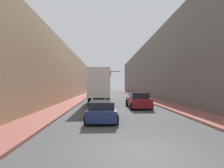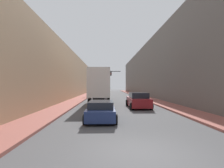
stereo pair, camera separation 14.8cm
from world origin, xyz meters
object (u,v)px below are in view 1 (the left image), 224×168
sedan_car (102,111)px  semi_truck (100,85)px  traffic_signal_gantry (98,78)px  suv_car (138,100)px

sedan_car → semi_truck: bearing=92.2°
traffic_signal_gantry → suv_car: bearing=-76.0°
semi_truck → sedan_car: 12.34m
traffic_signal_gantry → semi_truck: bearing=-86.6°
suv_car → traffic_signal_gantry: (-5.08, 20.31, 3.27)m
sedan_car → traffic_signal_gantry: bearing=92.8°
semi_truck → traffic_signal_gantry: size_ratio=2.00×
sedan_car → suv_car: size_ratio=0.87×
suv_car → traffic_signal_gantry: traffic_signal_gantry is taller
semi_truck → traffic_signal_gantry: traffic_signal_gantry is taller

